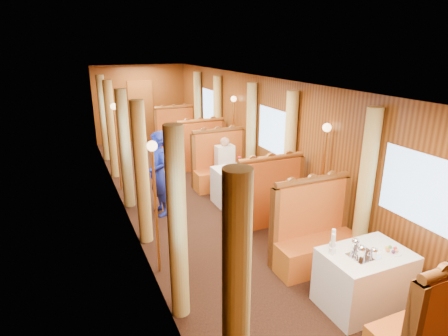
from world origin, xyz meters
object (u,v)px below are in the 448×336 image
banquette_mid_aft (221,169)px  steward (159,174)px  table_mid (240,186)px  banquette_near_fwd (438,331)px  banquette_near_aft (314,238)px  banquette_far_aft (177,136)px  teapot_left (361,254)px  passenger (225,158)px  fruit_plate (392,251)px  rose_vase_far (187,126)px  tea_tray (363,256)px  rose_vase_mid (239,160)px  table_far (187,145)px  banquette_far_fwd (199,152)px  banquette_mid_fwd (265,202)px  teapot_right (374,255)px  table_near (364,279)px  teapot_back (355,246)px

banquette_mid_aft → steward: steward is taller
table_mid → banquette_mid_aft: (0.00, 1.01, 0.05)m
banquette_near_fwd → steward: size_ratio=0.82×
table_mid → banquette_near_aft: bearing=-90.0°
steward → banquette_far_aft: bearing=151.7°
banquette_far_aft → teapot_left: bearing=-91.3°
steward → passenger: size_ratio=2.15×
banquette_near_fwd → teapot_left: size_ratio=7.78×
fruit_plate → rose_vase_far: 7.13m
tea_tray → rose_vase_mid: bearing=88.6°
table_far → banquette_far_fwd: bearing=-90.0°
banquette_near_aft → rose_vase_far: 6.03m
banquette_near_aft → banquette_mid_fwd: size_ratio=1.00×
rose_vase_mid → banquette_mid_aft: bearing=88.4°
table_far → banquette_near_aft: bearing=-90.0°
banquette_near_aft → banquette_far_aft: (0.00, 7.00, 0.00)m
banquette_near_fwd → fruit_plate: (0.27, 0.91, 0.35)m
teapot_left → passenger: 4.35m
teapot_right → rose_vase_far: bearing=106.7°
banquette_far_fwd → rose_vase_far: banquette_far_fwd is taller
table_near → banquette_far_fwd: (0.00, 5.99, 0.05)m
steward → passenger: 1.76m
banquette_mid_fwd → banquette_far_aft: same height
table_far → banquette_near_fwd: bearing=-90.0°
tea_tray → rose_vase_far: bearing=88.9°
rose_vase_mid → teapot_left: bearing=-92.5°
steward → rose_vase_far: bearing=146.0°
teapot_right → teapot_back: 0.24m
banquette_far_aft → tea_tray: size_ratio=3.94×
banquette_near_fwd → teapot_back: size_ratio=8.55×
teapot_back → rose_vase_far: 6.93m
teapot_right → rose_vase_mid: rose_vase_mid is taller
rose_vase_mid → rose_vase_far: (0.05, 3.50, 0.00)m
tea_tray → teapot_back: bearing=89.9°
table_near → banquette_near_fwd: (0.00, -1.01, 0.05)m
banquette_near_aft → banquette_far_fwd: same height
table_near → rose_vase_mid: (-0.03, 3.52, 0.55)m
banquette_mid_aft → banquette_near_aft: bearing=-90.0°
banquette_mid_fwd → teapot_right: size_ratio=9.56×
tea_tray → steward: steward is taller
banquette_far_fwd → fruit_plate: size_ratio=5.78×
banquette_mid_aft → passenger: size_ratio=1.76×
table_near → teapot_left: bearing=-158.7°
banquette_far_fwd → steward: size_ratio=0.82×
tea_tray → rose_vase_far: size_ratio=0.94×
rose_vase_mid → rose_vase_far: 3.50m
table_mid → banquette_mid_aft: banquette_mid_aft is taller
teapot_right → steward: 4.10m
banquette_near_fwd → teapot_back: (-0.11, 1.11, 0.39)m
banquette_mid_fwd → rose_vase_mid: banquette_mid_fwd is taller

